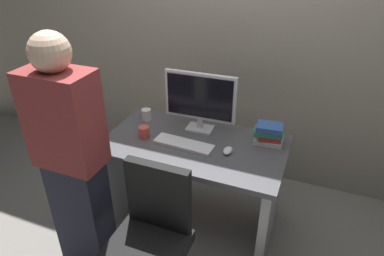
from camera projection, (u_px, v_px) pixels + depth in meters
ground_plane at (194, 218)px, 2.87m from camera, size 9.00×9.00×0.00m
wall_back at (234, 10)px, 2.82m from camera, size 6.40×0.10×3.00m
desk at (194, 169)px, 2.62m from camera, size 1.30×0.73×0.73m
office_chair at (151, 248)px, 2.07m from camera, size 0.52×0.52×0.94m
person_at_desk at (73, 163)px, 2.10m from camera, size 0.40×0.24×1.64m
monitor at (200, 99)px, 2.55m from camera, size 0.54×0.15×0.46m
keyboard at (184, 144)px, 2.47m from camera, size 0.44×0.15×0.02m
mouse at (228, 151)px, 2.39m from camera, size 0.06×0.10×0.03m
cup_near_keyboard at (144, 132)px, 2.55m from camera, size 0.08×0.08×0.09m
cup_by_monitor at (146, 115)px, 2.79m from camera, size 0.08×0.08×0.09m
book_stack at (269, 134)px, 2.47m from camera, size 0.22×0.17×0.15m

